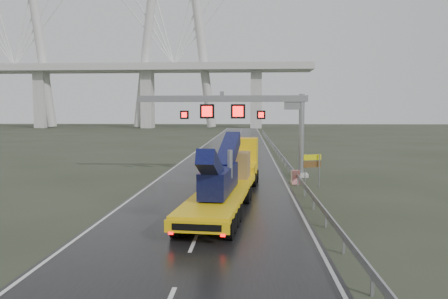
# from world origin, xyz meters

# --- Properties ---
(ground) EXTENTS (400.00, 400.00, 0.00)m
(ground) POSITION_xyz_m (0.00, 0.00, 0.00)
(ground) COLOR #2C3323
(ground) RESTS_ON ground
(road) EXTENTS (11.00, 200.00, 0.02)m
(road) POSITION_xyz_m (0.00, 40.00, 0.01)
(road) COLOR black
(road) RESTS_ON ground
(guardrail) EXTENTS (0.20, 140.00, 1.40)m
(guardrail) POSITION_xyz_m (6.10, 30.00, 0.70)
(guardrail) COLOR #91939A
(guardrail) RESTS_ON ground
(sign_gantry) EXTENTS (14.90, 1.20, 7.42)m
(sign_gantry) POSITION_xyz_m (2.10, 17.99, 5.61)
(sign_gantry) COLOR #B1B2AD
(sign_gantry) RESTS_ON ground
(heavy_haul_truck) EXTENTS (4.34, 18.50, 4.31)m
(heavy_haul_truck) POSITION_xyz_m (1.20, 8.31, 1.67)
(heavy_haul_truck) COLOR yellow
(heavy_haul_truck) RESTS_ON ground
(exit_sign_pair) EXTENTS (1.38, 0.62, 2.52)m
(exit_sign_pair) POSITION_xyz_m (7.10, 12.65, 1.76)
(exit_sign_pair) COLOR gray
(exit_sign_pair) RESTS_ON ground
(striped_barrier) EXTENTS (0.71, 0.49, 1.10)m
(striped_barrier) POSITION_xyz_m (6.00, 14.00, 0.55)
(striped_barrier) COLOR red
(striped_barrier) RESTS_ON ground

